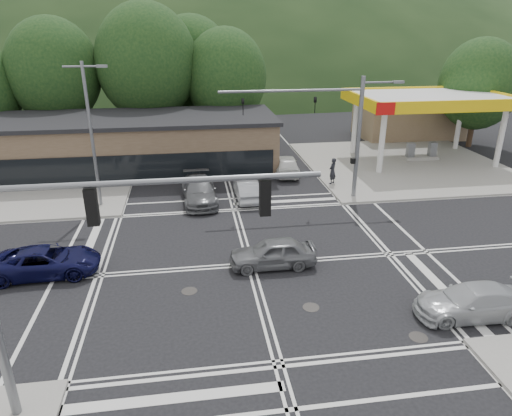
{
  "coord_description": "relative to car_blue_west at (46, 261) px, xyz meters",
  "views": [
    {
      "loc": [
        -2.64,
        -19.54,
        10.94
      ],
      "look_at": [
        0.85,
        3.86,
        1.4
      ],
      "focal_mm": 32.0,
      "sensor_mm": 36.0,
      "label": 1
    }
  ],
  "objects": [
    {
      "name": "car_grey_center",
      "position": [
        10.61,
        -0.8,
        0.04
      ],
      "size": [
        4.19,
        1.7,
        1.42
      ],
      "primitive_type": "imported",
      "rotation": [
        0.0,
        0.0,
        -1.58
      ],
      "color": "slate",
      "rests_on": "ground"
    },
    {
      "name": "signal_mast_sw",
      "position": [
        3.18,
        -8.7,
        4.44
      ],
      "size": [
        9.14,
        0.28,
        8.0
      ],
      "color": "slate",
      "rests_on": "ground"
    },
    {
      "name": "tree_n_e",
      "position": [
        7.57,
        27.5,
        6.47
      ],
      "size": [
        8.4,
        8.4,
        11.98
      ],
      "color": "#382619",
      "rests_on": "ground"
    },
    {
      "name": "tree_ne",
      "position": [
        33.57,
        19.5,
        5.17
      ],
      "size": [
        7.2,
        7.2,
        9.99
      ],
      "color": "#382619",
      "rests_on": "ground"
    },
    {
      "name": "convenience_store",
      "position": [
        29.57,
        24.5,
        1.22
      ],
      "size": [
        10.0,
        6.0,
        3.8
      ],
      "primitive_type": "cube",
      "color": "#846B4F",
      "rests_on": "ground"
    },
    {
      "name": "tree_n_a",
      "position": [
        -4.43,
        23.5,
        6.47
      ],
      "size": [
        8.0,
        8.0,
        11.75
      ],
      "color": "#382619",
      "rests_on": "ground"
    },
    {
      "name": "streetlight_nw",
      "position": [
        1.13,
        8.5,
        4.37
      ],
      "size": [
        2.5,
        0.25,
        9.0
      ],
      "color": "slate",
      "rests_on": "ground"
    },
    {
      "name": "car_blue_west",
      "position": [
        0.0,
        0.0,
        0.0
      ],
      "size": [
        4.93,
        2.4,
        1.35
      ],
      "primitive_type": "imported",
      "rotation": [
        0.0,
        0.0,
        1.6
      ],
      "color": "#0B0C33",
      "rests_on": "ground"
    },
    {
      "name": "tree_n_c",
      "position": [
        10.57,
        23.5,
        5.82
      ],
      "size": [
        7.6,
        7.6,
        10.87
      ],
      "color": "#382619",
      "rests_on": "ground"
    },
    {
      "name": "car_queue_b",
      "position": [
        14.32,
        13.5,
        0.1
      ],
      "size": [
        2.29,
        4.71,
        1.55
      ],
      "primitive_type": "imported",
      "rotation": [
        0.0,
        0.0,
        3.04
      ],
      "color": "silver",
      "rests_on": "ground"
    },
    {
      "name": "tree_n_b",
      "position": [
        3.57,
        23.5,
        7.12
      ],
      "size": [
        9.0,
        9.0,
        12.98
      ],
      "color": "#382619",
      "rests_on": "ground"
    },
    {
      "name": "pedestrian",
      "position": [
        17.07,
        10.37,
        0.43
      ],
      "size": [
        0.82,
        0.81,
        1.9
      ],
      "primitive_type": "imported",
      "rotation": [
        0.0,
        0.0,
        3.9
      ],
      "color": "black",
      "rests_on": "sidewalk_ne"
    },
    {
      "name": "commercial_row",
      "position": [
        1.57,
        16.5,
        1.32
      ],
      "size": [
        24.0,
        8.0,
        4.0
      ],
      "primitive_type": "cube",
      "color": "brown",
      "rests_on": "ground"
    },
    {
      "name": "hill_north",
      "position": [
        9.57,
        89.5,
        -0.68
      ],
      "size": [
        252.0,
        126.0,
        140.0
      ],
      "primitive_type": "ellipsoid",
      "color": "#1D3417",
      "rests_on": "ground"
    },
    {
      "name": "car_queue_a",
      "position": [
        10.57,
        8.5,
        -0.01
      ],
      "size": [
        1.44,
        4.05,
        1.33
      ],
      "primitive_type": "imported",
      "rotation": [
        0.0,
        0.0,
        3.15
      ],
      "color": "#9EA1A5",
      "rests_on": "ground"
    },
    {
      "name": "gas_station_canopy",
      "position": [
        26.56,
        15.49,
        4.37
      ],
      "size": [
        12.32,
        8.34,
        5.75
      ],
      "color": "silver",
      "rests_on": "ground"
    },
    {
      "name": "ground",
      "position": [
        9.57,
        -0.5,
        -0.68
      ],
      "size": [
        120.0,
        120.0,
        0.0
      ],
      "primitive_type": "plane",
      "color": "black",
      "rests_on": "ground"
    },
    {
      "name": "sidewalk_nw",
      "position": [
        -5.43,
        14.5,
        -0.6
      ],
      "size": [
        16.0,
        16.0,
        0.15
      ],
      "primitive_type": "cube",
      "color": "gray",
      "rests_on": "ground"
    },
    {
      "name": "signal_mast_ne",
      "position": [
        16.51,
        7.7,
        4.4
      ],
      "size": [
        11.65,
        0.3,
        8.0
      ],
      "color": "slate",
      "rests_on": "ground"
    },
    {
      "name": "sidewalk_ne",
      "position": [
        24.57,
        14.5,
        -0.6
      ],
      "size": [
        16.0,
        16.0,
        0.15
      ],
      "primitive_type": "cube",
      "color": "gray",
      "rests_on": "ground"
    },
    {
      "name": "car_northbound",
      "position": [
        7.4,
        8.5,
        0.09
      ],
      "size": [
        2.39,
        5.38,
        1.53
      ],
      "primitive_type": "imported",
      "rotation": [
        0.0,
        0.0,
        0.05
      ],
      "color": "#55575A",
      "rests_on": "ground"
    },
    {
      "name": "car_silver_east",
      "position": [
        17.76,
        -6.0,
        -0.01
      ],
      "size": [
        4.66,
        2.11,
        1.33
      ],
      "primitive_type": "imported",
      "rotation": [
        0.0,
        0.0,
        -1.63
      ],
      "color": "#AEB2B6",
      "rests_on": "ground"
    }
  ]
}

